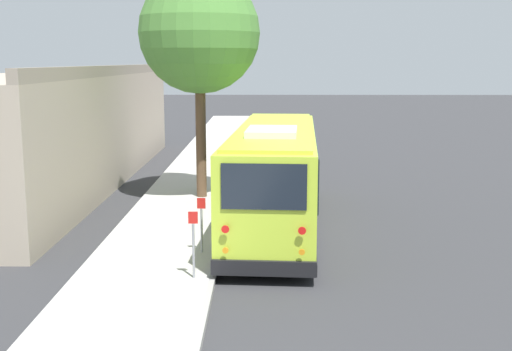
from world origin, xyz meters
TOP-DOWN VIEW (x-y plane):
  - ground_plane at (0.00, 0.00)m, footprint 160.00×160.00m
  - sidewalk_slab at (0.00, 3.46)m, footprint 80.00×3.21m
  - curb_strip at (0.00, 1.79)m, footprint 80.00×0.14m
  - shuttle_bus at (0.86, 0.23)m, footprint 11.38×3.17m
  - parked_sedan_maroon at (13.62, 0.78)m, footprint 4.40×1.97m
  - parked_sedan_gray at (20.86, 0.74)m, footprint 4.36×1.80m
  - street_tree at (4.70, 2.86)m, footprint 4.32×4.32m
  - sign_post_near at (-4.51, 2.21)m, footprint 0.06×0.22m
  - sign_post_far at (-2.50, 2.21)m, footprint 0.06×0.22m
  - fire_hydrant at (9.31, 2.33)m, footprint 0.22×0.22m
  - building_backdrop at (8.15, 9.71)m, footprint 22.85×6.51m

SIDE VIEW (x-z plane):
  - ground_plane at x=0.00m, z-range 0.00..0.00m
  - sidewalk_slab at x=0.00m, z-range 0.00..0.15m
  - curb_strip at x=0.00m, z-range 0.00..0.15m
  - fire_hydrant at x=9.31m, z-range 0.15..0.96m
  - parked_sedan_maroon at x=13.62m, z-range -0.05..1.22m
  - parked_sedan_gray at x=20.86m, z-range -0.05..1.26m
  - sign_post_far at x=-2.50m, z-range 0.17..1.63m
  - sign_post_near at x=-4.51m, z-range 0.17..1.75m
  - shuttle_bus at x=0.86m, z-range 0.11..3.38m
  - building_backdrop at x=8.15m, z-range -0.19..4.75m
  - street_tree at x=4.70m, z-range 2.00..10.75m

